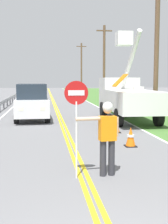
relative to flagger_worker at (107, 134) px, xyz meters
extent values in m
cube|color=yellow|center=(-0.67, 15.72, -1.04)|extent=(0.11, 110.00, 0.01)
cube|color=yellow|center=(-0.49, 15.72, -1.04)|extent=(0.11, 110.00, 0.01)
cube|color=silver|center=(3.02, 15.72, -1.04)|extent=(0.12, 110.00, 0.01)
cube|color=silver|center=(-4.18, 15.72, -1.04)|extent=(0.12, 110.00, 0.01)
cylinder|color=#2D2D33|center=(0.12, 0.02, -0.61)|extent=(0.16, 0.16, 0.88)
cylinder|color=#2D2D33|center=(-0.10, -0.01, -0.61)|extent=(0.16, 0.16, 0.88)
cube|color=orange|center=(0.01, 0.00, 0.13)|extent=(0.43, 0.29, 0.60)
cylinder|color=beige|center=(-0.48, -0.07, 0.38)|extent=(0.61, 0.17, 0.09)
cylinder|color=beige|center=(0.25, 0.03, 0.16)|extent=(0.09, 0.09, 0.48)
sphere|color=beige|center=(0.01, 0.00, 0.60)|extent=(0.22, 0.22, 0.22)
sphere|color=white|center=(0.01, 0.00, 0.65)|extent=(0.25, 0.25, 0.25)
cylinder|color=silver|center=(-0.76, -0.11, -0.12)|extent=(0.04, 0.04, 1.85)
cylinder|color=#B71414|center=(-0.76, -0.11, 1.00)|extent=(0.56, 0.03, 0.56)
cube|color=white|center=(-0.76, -0.12, 1.00)|extent=(0.38, 0.01, 0.12)
cube|color=silver|center=(3.20, 8.43, 0.16)|extent=(2.37, 4.63, 1.10)
cube|color=silver|center=(3.25, 11.88, 0.41)|extent=(2.23, 2.13, 2.00)
cube|color=#1E2833|center=(3.26, 12.91, 0.71)|extent=(1.98, 0.09, 0.90)
cylinder|color=silver|center=(3.18, 7.51, 0.83)|extent=(0.56, 0.56, 0.24)
cylinder|color=silver|center=(3.21, 9.10, 2.34)|extent=(0.29, 3.33, 2.93)
cube|color=white|center=(3.23, 10.69, 3.72)|extent=(0.91, 0.91, 0.80)
cube|color=orange|center=(1.99, 6.65, 1.26)|extent=(0.61, 0.81, 0.59)
cylinder|color=black|center=(2.21, 11.70, -0.59)|extent=(0.33, 0.92, 0.92)
cylinder|color=black|center=(4.27, 11.67, -0.59)|extent=(0.33, 0.92, 0.92)
cylinder|color=black|center=(2.15, 7.41, -0.59)|extent=(0.33, 0.92, 0.92)
cylinder|color=black|center=(4.21, 7.38, -0.59)|extent=(0.33, 0.92, 0.92)
cube|color=silver|center=(-2.23, 10.64, -0.25)|extent=(2.01, 4.66, 0.92)
cube|color=#1E2833|center=(-2.23, 10.64, 0.63)|extent=(1.72, 2.91, 0.84)
cube|color=#EAEACC|center=(-1.59, 8.38, -0.20)|extent=(0.24, 0.07, 0.16)
cube|color=#EAEACC|center=(-2.70, 8.34, -0.20)|extent=(0.24, 0.07, 0.16)
cylinder|color=black|center=(-1.36, 9.25, -0.71)|extent=(0.30, 0.69, 0.68)
cylinder|color=black|center=(-3.00, 9.19, -0.71)|extent=(0.30, 0.69, 0.68)
cylinder|color=black|center=(-1.46, 12.10, -0.71)|extent=(0.30, 0.69, 0.68)
cylinder|color=black|center=(-3.10, 12.04, -0.71)|extent=(0.30, 0.69, 0.68)
cube|color=silver|center=(-2.51, 19.20, -0.35)|extent=(1.92, 4.13, 0.72)
cube|color=#1E2833|center=(-2.52, 19.45, 0.33)|extent=(1.65, 1.75, 0.64)
cube|color=#EAEACC|center=(-1.92, 17.18, -0.30)|extent=(0.24, 0.06, 0.16)
cube|color=#EAEACC|center=(-3.02, 17.16, -0.30)|extent=(0.24, 0.06, 0.16)
cylinder|color=black|center=(-1.67, 17.94, -0.71)|extent=(0.29, 0.69, 0.68)
cylinder|color=black|center=(-3.31, 17.91, -0.71)|extent=(0.29, 0.69, 0.68)
cylinder|color=black|center=(-1.72, 20.49, -0.71)|extent=(0.29, 0.69, 0.68)
cylinder|color=black|center=(-3.36, 20.45, -0.71)|extent=(0.29, 0.69, 0.68)
cylinder|color=brown|center=(5.13, 10.31, 2.97)|extent=(0.28, 0.28, 8.04)
cylinder|color=brown|center=(5.34, 27.24, 3.18)|extent=(0.28, 0.28, 8.44)
cube|color=brown|center=(5.34, 27.24, 6.80)|extent=(1.80, 0.14, 0.14)
cylinder|color=brown|center=(5.26, 47.94, 3.39)|extent=(0.28, 0.28, 8.86)
cube|color=brown|center=(5.26, 47.94, 7.22)|extent=(1.80, 0.14, 0.14)
cone|color=orange|center=(1.50, 3.05, -0.70)|extent=(0.36, 0.36, 0.70)
cylinder|color=white|center=(1.50, 3.05, -0.66)|extent=(0.25, 0.25, 0.08)
cube|color=black|center=(1.50, 3.05, -1.03)|extent=(0.40, 0.40, 0.03)
cone|color=orange|center=(1.63, 5.83, -0.70)|extent=(0.36, 0.36, 0.70)
cylinder|color=white|center=(1.63, 5.83, -0.66)|extent=(0.25, 0.25, 0.08)
cube|color=black|center=(1.63, 5.83, -1.03)|extent=(0.40, 0.40, 0.03)
cube|color=#4C4C51|center=(-4.78, 15.43, -0.77)|extent=(0.10, 0.10, 0.55)
cube|color=#4C4C51|center=(-4.78, 17.72, -0.77)|extent=(0.10, 0.10, 0.55)
cube|color=#4C4C51|center=(-4.78, 20.00, -0.77)|extent=(0.10, 0.10, 0.55)
cube|color=#4C4C51|center=(-4.78, 22.29, -0.77)|extent=(0.10, 0.10, 0.55)
cube|color=#4C4C51|center=(-4.78, 24.57, -0.77)|extent=(0.10, 0.10, 0.55)
cube|color=#4C4C51|center=(-4.78, 26.86, -0.77)|extent=(0.10, 0.10, 0.55)
camera|label=1|loc=(-1.50, -7.08, 1.32)|focal=48.26mm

